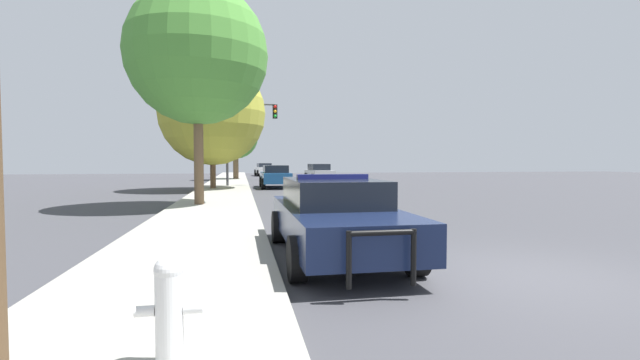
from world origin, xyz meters
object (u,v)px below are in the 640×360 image
object	(u,v)px
car_background_oncoming	(319,172)
tree_sidewalk_far	(236,137)
car_background_midblock	(275,176)
tree_sidewalk_mid	(212,113)
tree_sidewalk_near	(197,54)
car_background_distant	(264,169)
police_car	(335,215)
fire_hydrant	(169,307)
traffic_light	(247,127)

from	to	relation	value
car_background_oncoming	tree_sidewalk_far	world-z (taller)	tree_sidewalk_far
car_background_oncoming	car_background_midblock	bearing A→B (deg)	57.32
tree_sidewalk_mid	tree_sidewalk_near	size ratio (longest dim) A/B	0.93
car_background_distant	tree_sidewalk_far	size ratio (longest dim) A/B	0.79
car_background_oncoming	tree_sidewalk_near	size ratio (longest dim) A/B	0.51
police_car	tree_sidewalk_near	bearing A→B (deg)	-70.14
tree_sidewalk_near	tree_sidewalk_far	bearing A→B (deg)	87.27
police_car	car_background_oncoming	distance (m)	28.01
police_car	car_background_oncoming	size ratio (longest dim) A/B	1.22
tree_sidewalk_far	car_background_distant	bearing A→B (deg)	74.33
fire_hydrant	police_car	bearing A→B (deg)	61.42
car_background_oncoming	car_background_midblock	world-z (taller)	car_background_oncoming
fire_hydrant	tree_sidewalk_far	size ratio (longest dim) A/B	0.15
car_background_midblock	tree_sidewalk_far	world-z (taller)	tree_sidewalk_far
traffic_light	tree_sidewalk_mid	size ratio (longest dim) A/B	0.73
car_background_midblock	fire_hydrant	bearing A→B (deg)	-96.22
police_car	tree_sidewalk_far	xyz separation A→B (m)	(-2.09, 31.22, 3.13)
fire_hydrant	tree_sidewalk_near	bearing A→B (deg)	94.27
tree_sidewalk_far	tree_sidewalk_mid	size ratio (longest dim) A/B	0.77
tree_sidewalk_far	tree_sidewalk_near	size ratio (longest dim) A/B	0.72
car_background_oncoming	tree_sidewalk_far	bearing A→B (deg)	-31.57
fire_hydrant	tree_sidewalk_near	size ratio (longest dim) A/B	0.11
traffic_light	tree_sidewalk_mid	bearing A→B (deg)	-127.71
car_background_oncoming	car_background_distant	world-z (taller)	car_background_oncoming
car_background_distant	car_background_midblock	bearing A→B (deg)	-95.50
fire_hydrant	traffic_light	bearing A→B (deg)	87.77
fire_hydrant	car_background_midblock	world-z (taller)	car_background_midblock
car_background_oncoming	tree_sidewalk_mid	distance (m)	13.09
police_car	traffic_light	size ratio (longest dim) A/B	0.92
car_background_oncoming	car_background_distant	xyz separation A→B (m)	(-3.83, 14.51, 0.01)
police_car	car_background_distant	world-z (taller)	police_car
traffic_light	car_background_midblock	distance (m)	3.66
car_background_distant	tree_sidewalk_mid	size ratio (longest dim) A/B	0.61
traffic_light	tree_sidewalk_near	xyz separation A→B (m)	(-1.91, -11.88, 1.66)
police_car	tree_sidewalk_mid	size ratio (longest dim) A/B	0.67
traffic_light	tree_sidewalk_mid	distance (m)	3.31
police_car	tree_sidewalk_far	distance (m)	31.45
car_background_midblock	police_car	bearing A→B (deg)	-91.19
traffic_light	police_car	bearing A→B (deg)	-86.51
car_background_oncoming	car_background_midblock	distance (m)	8.88
car_background_distant	tree_sidewalk_mid	bearing A→B (deg)	-104.21
car_background_midblock	tree_sidewalk_far	xyz separation A→B (m)	(-2.59, 11.40, 3.10)
car_background_distant	tree_sidewalk_far	bearing A→B (deg)	-109.99
tree_sidewalk_mid	tree_sidewalk_near	xyz separation A→B (m)	(0.08, -9.30, 1.06)
police_car	traffic_light	bearing A→B (deg)	-86.70
car_background_oncoming	tree_sidewalk_mid	size ratio (longest dim) A/B	0.55
fire_hydrant	tree_sidewalk_mid	bearing A→B (deg)	92.68
tree_sidewalk_mid	police_car	bearing A→B (deg)	-79.77
fire_hydrant	tree_sidewalk_near	world-z (taller)	tree_sidewalk_near
traffic_light	car_background_midblock	xyz separation A→B (m)	(1.76, -0.71, -3.13)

